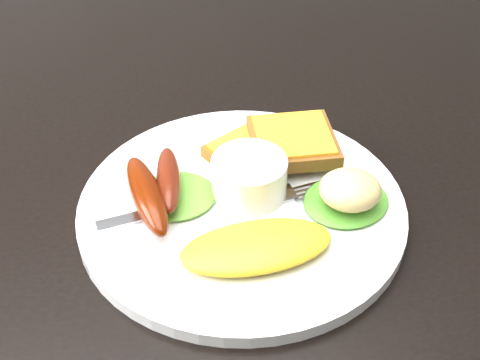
% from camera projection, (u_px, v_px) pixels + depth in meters
% --- Properties ---
extents(dining_table, '(1.20, 0.80, 0.04)m').
position_uv_depth(dining_table, '(124.00, 149.00, 0.72)').
color(dining_table, black).
rests_on(dining_table, ground).
extents(plate, '(0.30, 0.30, 0.01)m').
position_uv_depth(plate, '(242.00, 209.00, 0.61)').
color(plate, white).
rests_on(plate, dining_table).
extents(lettuce_left, '(0.08, 0.07, 0.01)m').
position_uv_depth(lettuce_left, '(175.00, 196.00, 0.61)').
color(lettuce_left, '#539529').
rests_on(lettuce_left, plate).
extents(lettuce_right, '(0.10, 0.10, 0.01)m').
position_uv_depth(lettuce_right, '(346.00, 201.00, 0.60)').
color(lettuce_right, '#499524').
rests_on(lettuce_right, plate).
extents(omelette, '(0.13, 0.07, 0.02)m').
position_uv_depth(omelette, '(256.00, 247.00, 0.55)').
color(omelette, yellow).
rests_on(omelette, plate).
extents(sausage_a, '(0.05, 0.11, 0.03)m').
position_uv_depth(sausage_a, '(147.00, 195.00, 0.58)').
color(sausage_a, '#5E1807').
rests_on(sausage_a, lettuce_left).
extents(sausage_b, '(0.03, 0.09, 0.02)m').
position_uv_depth(sausage_b, '(168.00, 179.00, 0.60)').
color(sausage_b, '#5A210E').
rests_on(sausage_b, lettuce_left).
extents(ramekin, '(0.09, 0.09, 0.04)m').
position_uv_depth(ramekin, '(249.00, 178.00, 0.61)').
color(ramekin, white).
rests_on(ramekin, plate).
extents(toast_a, '(0.10, 0.10, 0.01)m').
position_uv_depth(toast_a, '(254.00, 154.00, 0.65)').
color(toast_a, brown).
rests_on(toast_a, plate).
extents(toast_b, '(0.08, 0.08, 0.01)m').
position_uv_depth(toast_b, '(293.00, 142.00, 0.65)').
color(toast_b, brown).
rests_on(toast_b, toast_a).
extents(potato_salad, '(0.07, 0.06, 0.03)m').
position_uv_depth(potato_salad, '(350.00, 190.00, 0.58)').
color(potato_salad, beige).
rests_on(potato_salad, lettuce_right).
extents(fork, '(0.16, 0.04, 0.00)m').
position_uv_depth(fork, '(183.00, 206.00, 0.60)').
color(fork, '#ADAFB7').
rests_on(fork, plate).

